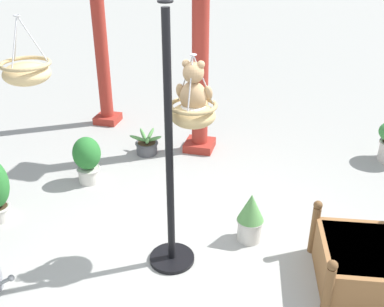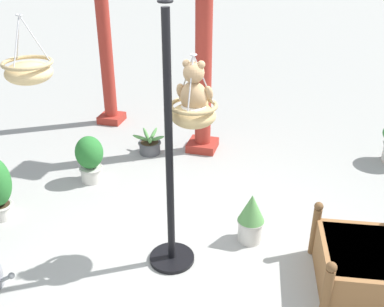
{
  "view_description": "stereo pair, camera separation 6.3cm",
  "coord_description": "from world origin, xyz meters",
  "px_view_note": "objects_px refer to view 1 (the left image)",
  "views": [
    {
      "loc": [
        0.83,
        -3.26,
        2.95
      ],
      "look_at": [
        -0.02,
        0.11,
        1.16
      ],
      "focal_mm": 41.7,
      "sensor_mm": 36.0,
      "label": 1
    },
    {
      "loc": [
        0.89,
        -3.25,
        2.95
      ],
      "look_at": [
        -0.02,
        0.11,
        1.16
      ],
      "focal_mm": 41.7,
      "sensor_mm": 36.0,
      "label": 2
    }
  ],
  "objects_px": {
    "potted_plant_bushy_green": "(147,146)",
    "potted_plant_small_succulent": "(87,159)",
    "hanging_basket_with_teddy": "(193,113)",
    "hanging_basket_left_high": "(27,72)",
    "greenhouse_pillar_left": "(200,55)",
    "greenhouse_pillar_right": "(101,41)",
    "potted_plant_flowering_red": "(250,217)",
    "teddy_bear": "(194,90)",
    "display_pole_central": "(170,194)",
    "wooden_planter_box": "(361,264)"
  },
  "relations": [
    {
      "from": "hanging_basket_left_high",
      "to": "potted_plant_bushy_green",
      "type": "height_order",
      "value": "hanging_basket_left_high"
    },
    {
      "from": "hanging_basket_left_high",
      "to": "greenhouse_pillar_left",
      "type": "distance_m",
      "value": 2.53
    },
    {
      "from": "hanging_basket_with_teddy",
      "to": "teddy_bear",
      "type": "relative_size",
      "value": 1.38
    },
    {
      "from": "potted_plant_flowering_red",
      "to": "teddy_bear",
      "type": "bearing_deg",
      "value": -156.1
    },
    {
      "from": "greenhouse_pillar_left",
      "to": "teddy_bear",
      "type": "bearing_deg",
      "value": -78.28
    },
    {
      "from": "display_pole_central",
      "to": "potted_plant_bushy_green",
      "type": "height_order",
      "value": "display_pole_central"
    },
    {
      "from": "greenhouse_pillar_right",
      "to": "greenhouse_pillar_left",
      "type": "bearing_deg",
      "value": -19.29
    },
    {
      "from": "hanging_basket_with_teddy",
      "to": "potted_plant_flowering_red",
      "type": "bearing_deg",
      "value": 25.88
    },
    {
      "from": "hanging_basket_left_high",
      "to": "greenhouse_pillar_right",
      "type": "distance_m",
      "value": 2.93
    },
    {
      "from": "teddy_bear",
      "to": "greenhouse_pillar_right",
      "type": "bearing_deg",
      "value": 127.98
    },
    {
      "from": "potted_plant_small_succulent",
      "to": "hanging_basket_left_high",
      "type": "bearing_deg",
      "value": -88.15
    },
    {
      "from": "hanging_basket_with_teddy",
      "to": "greenhouse_pillar_left",
      "type": "relative_size",
      "value": 0.22
    },
    {
      "from": "teddy_bear",
      "to": "display_pole_central",
      "type": "bearing_deg",
      "value": -118.8
    },
    {
      "from": "wooden_planter_box",
      "to": "greenhouse_pillar_right",
      "type": "bearing_deg",
      "value": 141.86
    },
    {
      "from": "hanging_basket_with_teddy",
      "to": "greenhouse_pillar_right",
      "type": "distance_m",
      "value": 3.55
    },
    {
      "from": "hanging_basket_with_teddy",
      "to": "greenhouse_pillar_right",
      "type": "relative_size",
      "value": 0.23
    },
    {
      "from": "teddy_bear",
      "to": "hanging_basket_left_high",
      "type": "relative_size",
      "value": 0.75
    },
    {
      "from": "teddy_bear",
      "to": "potted_plant_small_succulent",
      "type": "relative_size",
      "value": 0.76
    },
    {
      "from": "potted_plant_flowering_red",
      "to": "greenhouse_pillar_right",
      "type": "bearing_deg",
      "value": 136.87
    },
    {
      "from": "hanging_basket_with_teddy",
      "to": "hanging_basket_left_high",
      "type": "height_order",
      "value": "hanging_basket_left_high"
    },
    {
      "from": "greenhouse_pillar_left",
      "to": "greenhouse_pillar_right",
      "type": "relative_size",
      "value": 1.03
    },
    {
      "from": "teddy_bear",
      "to": "wooden_planter_box",
      "type": "bearing_deg",
      "value": -6.23
    },
    {
      "from": "display_pole_central",
      "to": "hanging_basket_with_teddy",
      "type": "xyz_separation_m",
      "value": [
        0.15,
        0.25,
        0.71
      ]
    },
    {
      "from": "teddy_bear",
      "to": "hanging_basket_left_high",
      "type": "bearing_deg",
      "value": -177.96
    },
    {
      "from": "hanging_basket_left_high",
      "to": "greenhouse_pillar_left",
      "type": "bearing_deg",
      "value": 63.38
    },
    {
      "from": "wooden_planter_box",
      "to": "potted_plant_bushy_green",
      "type": "distance_m",
      "value": 3.42
    },
    {
      "from": "display_pole_central",
      "to": "potted_plant_small_succulent",
      "type": "xyz_separation_m",
      "value": [
        -1.46,
        1.19,
        -0.43
      ]
    },
    {
      "from": "hanging_basket_with_teddy",
      "to": "potted_plant_bushy_green",
      "type": "xyz_separation_m",
      "value": [
        -1.15,
        1.88,
        -1.35
      ]
    },
    {
      "from": "hanging_basket_with_teddy",
      "to": "potted_plant_bushy_green",
      "type": "relative_size",
      "value": 1.36
    },
    {
      "from": "display_pole_central",
      "to": "wooden_planter_box",
      "type": "height_order",
      "value": "display_pole_central"
    },
    {
      "from": "hanging_basket_with_teddy",
      "to": "wooden_planter_box",
      "type": "bearing_deg",
      "value": -5.42
    },
    {
      "from": "teddy_bear",
      "to": "greenhouse_pillar_right",
      "type": "xyz_separation_m",
      "value": [
        -2.18,
        2.79,
        -0.33
      ]
    },
    {
      "from": "display_pole_central",
      "to": "teddy_bear",
      "type": "height_order",
      "value": "display_pole_central"
    },
    {
      "from": "hanging_basket_with_teddy",
      "to": "potted_plant_flowering_red",
      "type": "height_order",
      "value": "hanging_basket_with_teddy"
    },
    {
      "from": "wooden_planter_box",
      "to": "potted_plant_bushy_green",
      "type": "height_order",
      "value": "wooden_planter_box"
    },
    {
      "from": "greenhouse_pillar_left",
      "to": "wooden_planter_box",
      "type": "relative_size",
      "value": 2.8
    },
    {
      "from": "greenhouse_pillar_right",
      "to": "wooden_planter_box",
      "type": "relative_size",
      "value": 2.71
    },
    {
      "from": "teddy_bear",
      "to": "potted_plant_bushy_green",
      "type": "height_order",
      "value": "teddy_bear"
    },
    {
      "from": "display_pole_central",
      "to": "teddy_bear",
      "type": "relative_size",
      "value": 5.23
    },
    {
      "from": "hanging_basket_left_high",
      "to": "wooden_planter_box",
      "type": "distance_m",
      "value": 3.51
    },
    {
      "from": "potted_plant_small_succulent",
      "to": "greenhouse_pillar_right",
      "type": "bearing_deg",
      "value": 106.93
    },
    {
      "from": "display_pole_central",
      "to": "wooden_planter_box",
      "type": "relative_size",
      "value": 2.39
    },
    {
      "from": "teddy_bear",
      "to": "potted_plant_flowering_red",
      "type": "bearing_deg",
      "value": 23.9
    },
    {
      "from": "potted_plant_small_succulent",
      "to": "potted_plant_flowering_red",
      "type": "bearing_deg",
      "value": -17.53
    },
    {
      "from": "potted_plant_bushy_green",
      "to": "potted_plant_small_succulent",
      "type": "relative_size",
      "value": 0.77
    },
    {
      "from": "greenhouse_pillar_right",
      "to": "potted_plant_flowering_red",
      "type": "bearing_deg",
      "value": -43.13
    },
    {
      "from": "potted_plant_small_succulent",
      "to": "teddy_bear",
      "type": "bearing_deg",
      "value": -29.79
    },
    {
      "from": "potted_plant_bushy_green",
      "to": "potted_plant_flowering_red",
      "type": "bearing_deg",
      "value": -43.53
    },
    {
      "from": "greenhouse_pillar_right",
      "to": "potted_plant_small_succulent",
      "type": "bearing_deg",
      "value": -73.07
    },
    {
      "from": "hanging_basket_left_high",
      "to": "potted_plant_bushy_green",
      "type": "bearing_deg",
      "value": 77.56
    }
  ]
}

